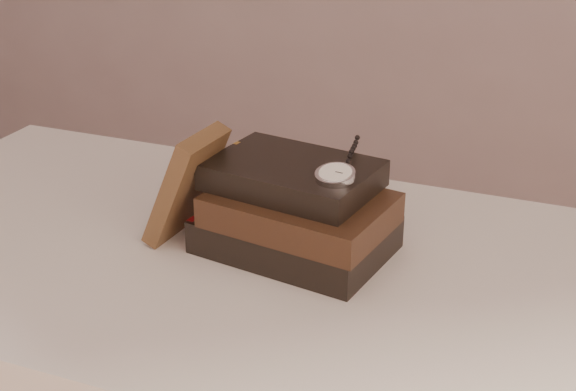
% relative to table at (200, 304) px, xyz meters
% --- Properties ---
extents(table, '(1.00, 0.60, 0.75)m').
position_rel_table_xyz_m(table, '(0.00, 0.00, 0.00)').
color(table, beige).
rests_on(table, ground).
extents(book_stack, '(0.26, 0.20, 0.12)m').
position_rel_table_xyz_m(book_stack, '(0.13, 0.03, 0.15)').
color(book_stack, black).
rests_on(book_stack, table).
extents(journal, '(0.09, 0.10, 0.15)m').
position_rel_table_xyz_m(journal, '(-0.02, 0.01, 0.17)').
color(journal, '#3B2616').
rests_on(journal, table).
extents(pocket_watch, '(0.06, 0.15, 0.02)m').
position_rel_table_xyz_m(pocket_watch, '(0.19, 0.02, 0.22)').
color(pocket_watch, silver).
rests_on(pocket_watch, book_stack).
extents(eyeglasses, '(0.11, 0.13, 0.05)m').
position_rel_table_xyz_m(eyeglasses, '(0.06, 0.13, 0.16)').
color(eyeglasses, silver).
rests_on(eyeglasses, book_stack).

